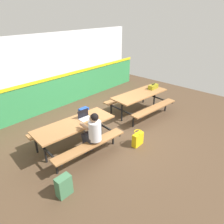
# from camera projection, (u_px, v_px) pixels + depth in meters

# --- Properties ---
(ground_plane) EXTENTS (10.00, 10.00, 0.02)m
(ground_plane) POSITION_uv_depth(u_px,v_px,m) (114.00, 129.00, 6.33)
(ground_plane) COLOR #4C3826
(accent_backdrop) EXTENTS (8.00, 0.14, 2.60)m
(accent_backdrop) POSITION_uv_depth(u_px,v_px,m) (59.00, 73.00, 7.33)
(accent_backdrop) COLOR #338C4C
(accent_backdrop) RESTS_ON ground
(picnic_table_left) EXTENTS (2.10, 1.73, 0.74)m
(picnic_table_left) POSITION_uv_depth(u_px,v_px,m) (75.00, 129.00, 5.21)
(picnic_table_left) COLOR #9E6B3D
(picnic_table_left) RESTS_ON ground
(picnic_table_right) EXTENTS (2.10, 1.73, 0.74)m
(picnic_table_right) POSITION_uv_depth(u_px,v_px,m) (140.00, 98.00, 7.03)
(picnic_table_right) COLOR #9E6B3D
(picnic_table_right) RESTS_ON ground
(student_nearer) EXTENTS (0.39, 0.54, 1.21)m
(student_nearer) POSITION_uv_depth(u_px,v_px,m) (93.00, 131.00, 4.87)
(student_nearer) COLOR #2D2D38
(student_nearer) RESTS_ON ground
(laptop_silver) EXTENTS (0.34, 0.25, 0.22)m
(laptop_silver) POSITION_uv_depth(u_px,v_px,m) (85.00, 117.00, 5.35)
(laptop_silver) COLOR silver
(laptop_silver) RESTS_ON picnic_table_left
(toolbox_grey) EXTENTS (0.40, 0.18, 0.18)m
(toolbox_grey) POSITION_uv_depth(u_px,v_px,m) (153.00, 87.00, 7.35)
(toolbox_grey) COLOR olive
(toolbox_grey) RESTS_ON picnic_table_right
(backpack_dark) EXTENTS (0.30, 0.22, 0.44)m
(backpack_dark) POSITION_uv_depth(u_px,v_px,m) (84.00, 114.00, 6.72)
(backpack_dark) COLOR #1E47B2
(backpack_dark) RESTS_ON ground
(tote_bag_bright) EXTENTS (0.34, 0.21, 0.43)m
(tote_bag_bright) POSITION_uv_depth(u_px,v_px,m) (138.00, 139.00, 5.50)
(tote_bag_bright) COLOR yellow
(tote_bag_bright) RESTS_ON ground
(satchel_spare) EXTENTS (0.30, 0.22, 0.44)m
(satchel_spare) POSITION_uv_depth(u_px,v_px,m) (64.00, 186.00, 4.01)
(satchel_spare) COLOR #3F724C
(satchel_spare) RESTS_ON ground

